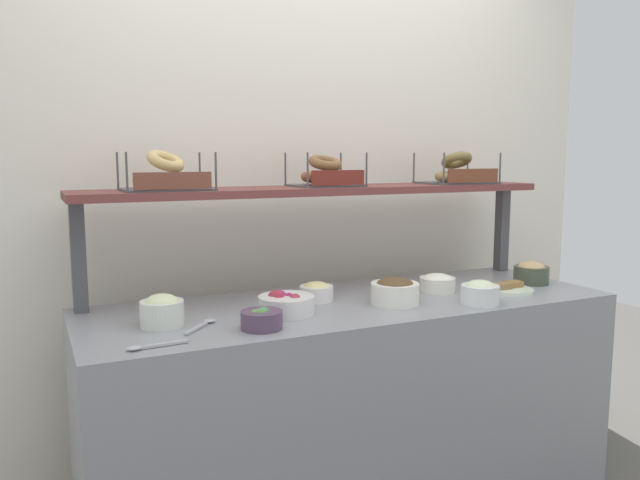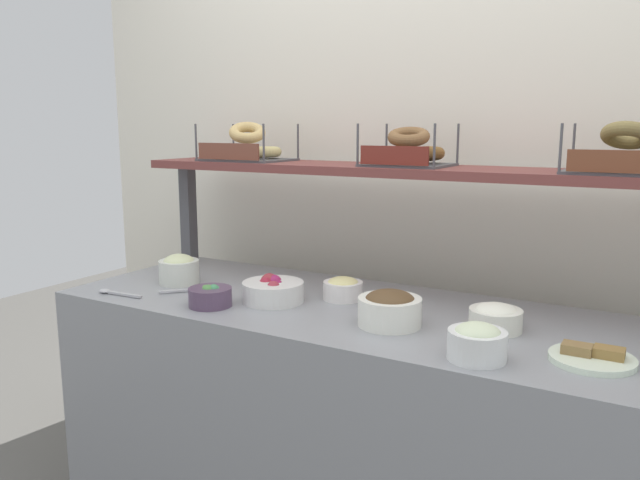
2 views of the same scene
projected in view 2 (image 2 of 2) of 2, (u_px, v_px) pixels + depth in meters
back_wall at (433, 183)px, 2.35m from camera, size 3.25×0.06×2.40m
deli_counter at (366, 436)px, 2.02m from camera, size 2.05×0.70×0.85m
shelf_riser_left at (188, 214)px, 2.61m from camera, size 0.05×0.05×0.40m
upper_shelf at (405, 170)px, 2.10m from camera, size 2.01×0.32×0.03m
bowl_veggie_mix at (210, 296)px, 1.98m from camera, size 0.14×0.14×0.07m
bowl_beet_salad at (273, 290)px, 2.03m from camera, size 0.20×0.20×0.09m
bowl_chocolate_spread at (390, 308)px, 1.78m from camera, size 0.18×0.18×0.10m
bowl_scallion_spread at (477, 342)px, 1.52m from camera, size 0.14×0.14×0.09m
bowl_potato_salad at (179, 269)px, 2.26m from camera, size 0.14×0.14×0.11m
bowl_cream_cheese at (496, 317)px, 1.74m from camera, size 0.15×0.15×0.08m
bowl_egg_salad at (343, 288)px, 2.05m from camera, size 0.13×0.13×0.07m
serving_plate_white at (592, 357)px, 1.51m from camera, size 0.20×0.20×0.04m
serving_spoon_near_plate at (113, 292)px, 2.12m from camera, size 0.18×0.03×0.01m
serving_spoon_by_edge at (195, 289)px, 2.16m from camera, size 0.14×0.14×0.01m
bagel_basket_plain at (247, 148)px, 2.40m from camera, size 0.32×0.26×0.15m
bagel_basket_cinnamon_raisin at (408, 152)px, 2.08m from camera, size 0.29×0.26×0.14m
bagel_basket_poppy at (624, 157)px, 1.74m from camera, size 0.32×0.25×0.15m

